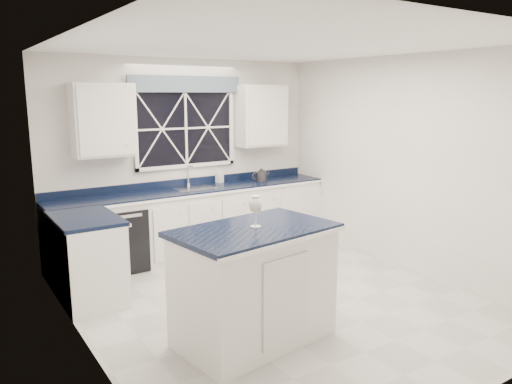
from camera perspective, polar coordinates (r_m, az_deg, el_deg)
ground at (r=5.58m, az=2.43°, el=-12.30°), size 4.50×4.50×0.00m
back_wall at (r=7.12m, az=-8.10°, el=4.03°), size 4.00×0.10×2.70m
base_cabinets at (r=6.74m, az=-8.75°, el=-4.20°), size 3.99×1.60×0.90m
countertop at (r=6.92m, az=-6.94°, el=0.24°), size 3.98×0.64×0.04m
dishwasher at (r=6.64m, az=-15.41°, el=-5.07°), size 0.60×0.58×0.82m
window at (r=7.03m, az=-8.04°, el=7.87°), size 1.65×0.09×1.26m
upper_cabinets at (r=6.92m, az=-7.62°, el=8.41°), size 3.10×0.34×0.90m
faucet at (r=7.06m, az=-7.68°, el=1.92°), size 0.05×0.20×0.30m
island at (r=4.56m, az=-0.21°, el=-10.50°), size 1.53×1.04×1.06m
rug at (r=6.67m, az=-3.84°, el=-8.20°), size 1.26×0.92×0.02m
kettle at (r=7.45m, az=0.60°, el=1.96°), size 0.26×0.20×0.19m
wine_glass at (r=4.37m, az=-0.05°, el=-1.55°), size 0.12×0.12×0.28m
soap_bottle at (r=7.32m, az=-4.19°, el=1.85°), size 0.12×0.12×0.20m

